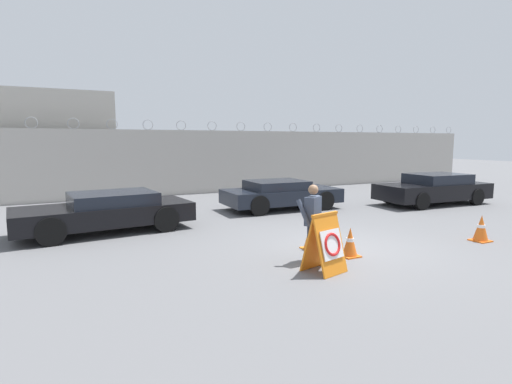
# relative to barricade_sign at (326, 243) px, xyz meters

# --- Properties ---
(ground_plane) EXTENTS (90.00, 90.00, 0.00)m
(ground_plane) POSITION_rel_barricade_sign_xyz_m (1.50, 1.19, -0.58)
(ground_plane) COLOR slate
(perimeter_wall) EXTENTS (36.00, 0.30, 3.49)m
(perimeter_wall) POSITION_rel_barricade_sign_xyz_m (1.50, 12.34, 0.95)
(perimeter_wall) COLOR #ADA8A0
(perimeter_wall) RESTS_ON ground_plane
(building_block) EXTENTS (6.17, 7.70, 4.77)m
(building_block) POSITION_rel_barricade_sign_xyz_m (-5.12, 17.26, 1.81)
(building_block) COLOR #B2ADA3
(building_block) RESTS_ON ground_plane
(barricade_sign) EXTENTS (0.83, 0.80, 1.16)m
(barricade_sign) POSITION_rel_barricade_sign_xyz_m (0.00, 0.00, 0.00)
(barricade_sign) COLOR orange
(barricade_sign) RESTS_ON ground_plane
(security_guard) EXTENTS (0.65, 0.41, 1.63)m
(security_guard) POSITION_rel_barricade_sign_xyz_m (0.17, 0.71, 0.32)
(security_guard) COLOR #232838
(security_guard) RESTS_ON ground_plane
(traffic_cone_near) EXTENTS (0.42, 0.42, 0.67)m
(traffic_cone_near) POSITION_rel_barricade_sign_xyz_m (4.97, 0.21, -0.25)
(traffic_cone_near) COLOR orange
(traffic_cone_near) RESTS_ON ground_plane
(traffic_cone_mid) EXTENTS (0.38, 0.38, 0.65)m
(traffic_cone_mid) POSITION_rel_barricade_sign_xyz_m (1.11, 0.62, -0.26)
(traffic_cone_mid) COLOR orange
(traffic_cone_mid) RESTS_ON ground_plane
(traffic_cone_far) EXTENTS (0.39, 0.39, 0.67)m
(traffic_cone_far) POSITION_rel_barricade_sign_xyz_m (0.69, 1.50, -0.24)
(traffic_cone_far) COLOR orange
(traffic_cone_far) RESTS_ON ground_plane
(parked_car_front_coupe) EXTENTS (4.80, 2.33, 1.10)m
(parked_car_front_coupe) POSITION_rel_barricade_sign_xyz_m (-3.39, 5.57, 0.01)
(parked_car_front_coupe) COLOR black
(parked_car_front_coupe) RESTS_ON ground_plane
(parked_car_rear_sedan) EXTENTS (4.36, 2.09, 1.08)m
(parked_car_rear_sedan) POSITION_rel_barricade_sign_xyz_m (2.83, 6.65, -0.00)
(parked_car_rear_sedan) COLOR black
(parked_car_rear_sedan) RESTS_ON ground_plane
(parked_car_far_side) EXTENTS (4.73, 2.15, 1.22)m
(parked_car_far_side) POSITION_rel_barricade_sign_xyz_m (8.93, 4.94, 0.05)
(parked_car_far_side) COLOR black
(parked_car_far_side) RESTS_ON ground_plane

